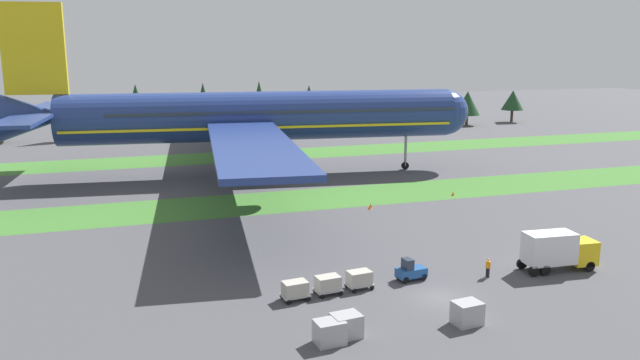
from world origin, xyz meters
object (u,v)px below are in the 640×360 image
Objects in this scene: catering_truck at (558,249)px; uld_container_0 at (330,332)px; uld_container_1 at (346,326)px; taxiway_marker_2 at (371,205)px; cargo_dolly_third at (295,289)px; cargo_dolly_lead at (359,278)px; cargo_dolly_second at (328,284)px; baggage_tug at (411,271)px; ground_crew_marshaller at (488,267)px; airliner at (248,116)px; taxiway_marker_0 at (370,207)px; uld_container_2 at (467,313)px; taxiway_marker_1 at (453,193)px.

uld_container_0 is at bearing -68.59° from catering_truck.
uld_container_1 is 3.95× the size of taxiway_marker_2.
cargo_dolly_third is 8.01m from uld_container_0.
cargo_dolly_lead is 2.90m from cargo_dolly_second.
uld_container_1 is (-22.88, -6.82, -1.11)m from catering_truck.
baggage_tug is 12.55m from uld_container_1.
cargo_dolly_lead is 1.18× the size of uld_container_1.
ground_crew_marshaller is at bearing 81.30° from cargo_dolly_second.
airliner reaches higher than ground_crew_marshaller.
ground_crew_marshaller reaches higher than uld_container_0.
cargo_dolly_third reaches higher than taxiway_marker_0.
uld_container_1 reaches higher than cargo_dolly_lead.
ground_crew_marshaller is at bearing 49.57° from uld_container_2.
cargo_dolly_second is 1.18× the size of uld_container_2.
catering_truck reaches higher than cargo_dolly_lead.
catering_truck is 4.09× the size of ground_crew_marshaller.
cargo_dolly_second is 11.62m from uld_container_2.
airliner is 188.81× the size of taxiway_marker_0.
cargo_dolly_second is 0.33× the size of catering_truck.
taxiway_marker_0 is (16.53, 24.79, -0.69)m from cargo_dolly_third.
cargo_dolly_second is 4.24× the size of taxiway_marker_1.
airliner is 51.96m from ground_crew_marshaller.
baggage_tug is at bearing -125.69° from taxiway_marker_1.
cargo_dolly_lead is at bearing 57.39° from uld_container_0.
ground_crew_marshaller is (6.78, -1.47, 0.13)m from baggage_tug.
uld_container_0 reaches higher than taxiway_marker_2.
cargo_dolly_lead is 36.64m from taxiway_marker_1.
catering_truck is 12.83× the size of taxiway_marker_1.
uld_container_2 is (-13.72, -7.57, -1.10)m from catering_truck.
airliner reaches higher than uld_container_0.
baggage_tug is 33.09m from taxiway_marker_1.
catering_truck is 15.18× the size of taxiway_marker_0.
cargo_dolly_lead is 18.84m from catering_truck.
cargo_dolly_third is at bearing -90.00° from baggage_tug.
uld_container_2 reaches higher than taxiway_marker_2.
uld_container_0 is (-2.65, -8.33, -0.09)m from cargo_dolly_second.
taxiway_marker_2 is (11.24, 24.91, -0.67)m from cargo_dolly_lead.
ground_crew_marshaller is 3.71× the size of taxiway_marker_0.
cargo_dolly_third is 13.55m from uld_container_2.
uld_container_2 reaches higher than uld_container_1.
ground_crew_marshaller reaches higher than uld_container_1.
ground_crew_marshaller reaches higher than cargo_dolly_lead.
cargo_dolly_second reaches higher than taxiway_marker_2.
airliner is 28.46m from taxiway_marker_0.
baggage_tug is 1.36× the size of uld_container_1.
ground_crew_marshaller is 10.38m from uld_container_2.
cargo_dolly_lead reaches higher than taxiway_marker_1.
ground_crew_marshaller is (14.66, -0.59, 0.03)m from cargo_dolly_second.
uld_container_1 is 1.00× the size of uld_container_2.
airliner is 58.73m from uld_container_0.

